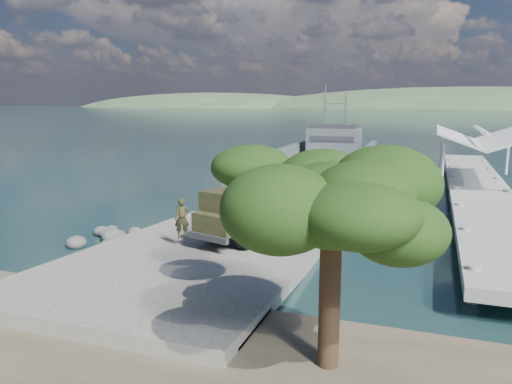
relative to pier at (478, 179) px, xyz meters
name	(u,v)px	position (x,y,z in m)	size (l,w,h in m)	color
ground	(211,255)	(-13.00, -18.77, -1.60)	(1400.00, 1400.00, 0.00)	#173537
boat_ramp	(201,256)	(-13.00, -19.77, -1.35)	(10.00, 18.00, 0.50)	slate
shoreline_rocks	(108,240)	(-19.20, -18.27, -1.60)	(3.20, 5.60, 0.90)	#545351
distant_headlands	(477,108)	(37.00, 541.23, -1.60)	(1000.00, 240.00, 48.00)	#3C5C39
pier	(478,179)	(0.00, 0.00, 0.00)	(6.40, 44.00, 6.10)	#A09E96
landing_craft	(318,172)	(-13.15, 5.24, -0.80)	(9.51, 33.23, 9.78)	#495056
military_truck	(262,200)	(-11.39, -15.94, 0.65)	(4.36, 7.88, 3.51)	black
soldier	(182,226)	(-14.15, -19.40, -0.14)	(0.70, 0.46, 1.92)	#202F1A
overhang_tree	(318,185)	(-5.99, -27.19, 3.51)	(7.02, 6.46, 6.37)	#342415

